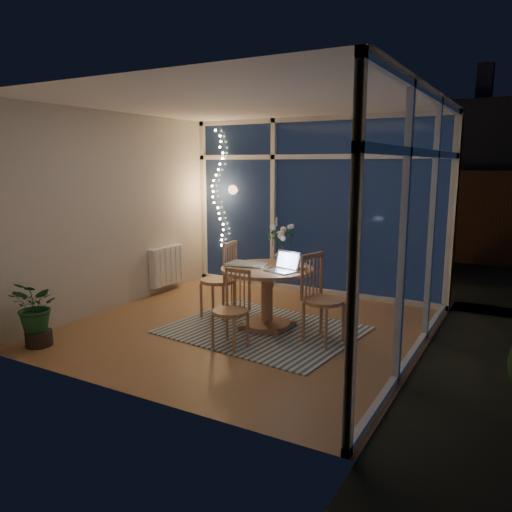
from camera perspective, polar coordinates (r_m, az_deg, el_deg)
name	(u,v)px	position (r m, az deg, el deg)	size (l,w,h in m)	color
floor	(247,328)	(6.02, -1.07, -8.18)	(4.00, 4.00, 0.00)	#9B6743
ceiling	(246,102)	(5.74, -1.16, 17.21)	(4.00, 4.00, 0.00)	silver
wall_back	(314,206)	(7.52, 6.66, 5.65)	(4.00, 0.04, 2.60)	beige
wall_front	(120,243)	(4.15, -15.23, 1.41)	(4.00, 0.04, 2.60)	beige
wall_left	(118,211)	(6.96, -15.51, 4.95)	(0.04, 4.00, 2.60)	beige
wall_right	(427,231)	(5.04, 18.93, 2.75)	(0.04, 4.00, 2.60)	beige
window_wall_back	(313,207)	(7.49, 6.54, 5.62)	(4.00, 0.10, 2.60)	silver
window_wall_right	(422,230)	(5.04, 18.49, 2.79)	(0.10, 4.00, 2.60)	silver
radiator	(167,266)	(7.71, -10.17, -1.09)	(0.10, 0.70, 0.58)	white
fairy_lights	(217,189)	(8.18, -4.45, 7.65)	(0.24, 0.10, 1.85)	#F7C563
garden_patio	(394,264)	(10.39, 15.48, -0.90)	(12.00, 6.00, 0.10)	black
garden_fence	(378,213)	(10.86, 13.81, 4.78)	(11.00, 0.08, 1.80)	#3C2915
neighbour_roof	(425,153)	(13.67, 18.77, 11.12)	(7.00, 3.00, 2.20)	#2F3239
garden_shrubs	(302,245)	(9.22, 5.33, 1.24)	(0.90, 0.90, 0.90)	black
rug	(263,330)	(5.93, 0.79, -8.43)	(2.11, 1.69, 0.01)	beige
dining_table	(267,298)	(5.90, 1.26, -4.83)	(1.08, 1.08, 0.74)	#AE7D4E
chair_left	(218,279)	(6.34, -4.41, -2.60)	(0.46, 0.46, 0.99)	#AE7D4E
chair_right	(324,299)	(5.46, 7.78, -4.86)	(0.46, 0.46, 0.98)	#AE7D4E
chair_front	(230,310)	(5.26, -2.97, -6.13)	(0.39, 0.39, 0.85)	#AE7D4E
laptop	(281,261)	(5.58, 2.86, -0.58)	(0.33, 0.28, 0.24)	silver
flower_vase	(282,254)	(6.07, 3.01, 0.17)	(0.20, 0.20, 0.21)	silver
bowl	(302,267)	(5.76, 5.27, -1.31)	(0.15, 0.15, 0.04)	silver
newspapers	(247,264)	(5.96, -1.08, -0.92)	(0.40, 0.30, 0.02)	silver
phone	(274,269)	(5.73, 2.03, -1.45)	(0.12, 0.06, 0.01)	black
potted_plant	(37,312)	(5.83, -23.77, -5.83)	(0.54, 0.47, 0.76)	#1A4A24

